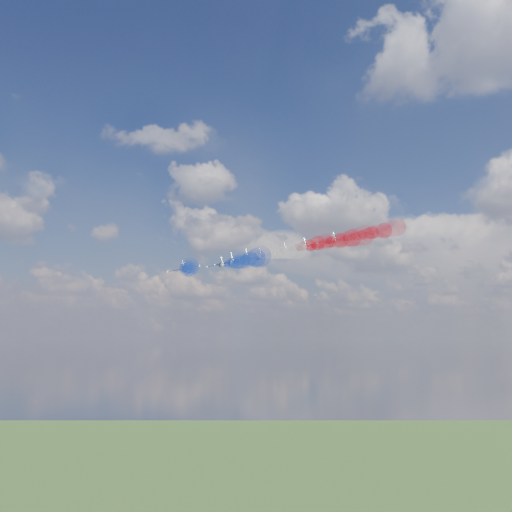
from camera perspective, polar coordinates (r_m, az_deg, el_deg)
The scene contains 16 objects.
jet_lead at distance 177.08m, azimuth -1.06°, elevation -0.07°, with size 8.81×11.02×2.94m, color black, non-canonical shape.
trail_lead at distance 151.44m, azimuth 0.23°, elevation 0.26°, with size 3.67×42.11×3.67m, color white, non-canonical shape.
jet_inner_left at distance 164.46m, azimuth -3.51°, elevation -0.91°, with size 8.81×11.02×2.94m, color black, non-canonical shape.
trail_inner_left at distance 138.67m, azimuth -2.55°, elevation -0.71°, with size 3.67×42.11×3.67m, color blue, non-canonical shape.
jet_inner_right at distance 167.09m, azimuth 2.72°, elevation 0.53°, with size 8.81×11.02×2.94m, color black, non-canonical shape.
trail_inner_right at distance 141.80m, azimuth 4.78°, elevation 0.98°, with size 3.67×42.11×3.67m, color red, non-canonical shape.
jet_outer_left at distance 150.74m, azimuth -7.29°, elevation -1.37°, with size 8.81×11.02×2.94m, color black, non-canonical shape.
trail_outer_left at distance 124.83m, azimuth -7.02°, elevation -1.24°, with size 3.67×42.11×3.67m, color blue, non-canonical shape.
jet_center_third at distance 153.18m, azimuth 0.30°, elevation -0.17°, with size 8.81×11.02×2.94m, color black, non-canonical shape.
trail_center_third at distance 127.66m, azimuth 2.11°, elevation 0.19°, with size 3.67×42.11×3.67m, color white, non-canonical shape.
jet_outer_right at distance 157.93m, azimuth 7.51°, elevation 1.46°, with size 8.81×11.02×2.94m, color black, non-canonical shape.
trail_outer_right at distance 133.28m, azimuth 10.60°, elevation 2.12°, with size 3.67×42.11×3.67m, color red, non-canonical shape.
jet_rear_left at distance 140.18m, azimuth -2.52°, elevation -0.68°, with size 8.81×11.02×2.94m, color black, non-canonical shape.
trail_rear_left at distance 114.45m, azimuth -1.15°, elevation -0.39°, with size 3.67×42.11×3.67m, color blue, non-canonical shape.
jet_rear_right at distance 143.70m, azimuth 4.64°, elevation 0.78°, with size 8.81×11.02×2.94m, color black, non-canonical shape.
trail_rear_right at distance 118.65m, azimuth 7.51°, elevation 1.38°, with size 3.67×42.11×3.67m, color red, non-canonical shape.
Camera 1 is at (81.45, -106.52, 141.17)m, focal length 39.69 mm.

